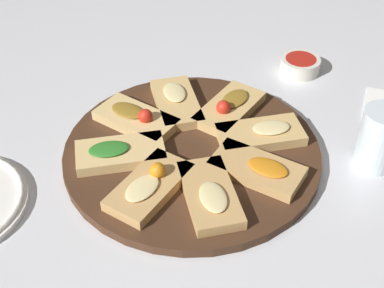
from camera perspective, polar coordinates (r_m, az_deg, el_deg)
The scene contains 12 objects.
ground_plane at distance 0.92m, azimuth -0.00°, elevation -1.23°, with size 3.00×3.00×0.00m, color silver.
serving_board at distance 0.91m, azimuth -0.00°, elevation -0.84°, with size 0.44×0.44×0.02m, color #422819.
focaccia_slice_0 at distance 0.81m, azimuth 1.94°, elevation -5.39°, with size 0.15×0.16×0.02m.
focaccia_slice_1 at distance 0.86m, azimuth 7.01°, elevation -2.65°, with size 0.15×0.09×0.02m.
focaccia_slice_2 at distance 0.93m, azimuth 7.39°, elevation 1.08°, with size 0.16×0.15×0.02m.
focaccia_slice_3 at distance 0.98m, azimuth 4.00°, elevation 3.86°, with size 0.09×0.16×0.04m.
focaccia_slice_4 at distance 0.99m, azimuth -1.67°, elevation 4.48°, with size 0.15×0.16×0.02m.
focaccia_slice_5 at distance 0.96m, azimuth -5.96°, elevation 2.73°, with size 0.16×0.09×0.04m.
focaccia_slice_6 at distance 0.89m, azimuth -7.73°, elevation -0.93°, with size 0.16×0.15×0.02m.
focaccia_slice_7 at distance 0.83m, azimuth -4.54°, elevation -4.43°, with size 0.09×0.15×0.04m.
water_glass at distance 0.92m, azimuth 19.33°, elevation 0.55°, with size 0.07×0.07×0.11m, color silver.
dipping_bowl at distance 1.14m, azimuth 11.46°, elevation 8.30°, with size 0.08×0.08×0.03m.
Camera 1 is at (-0.30, 0.62, 0.61)m, focal length 50.00 mm.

